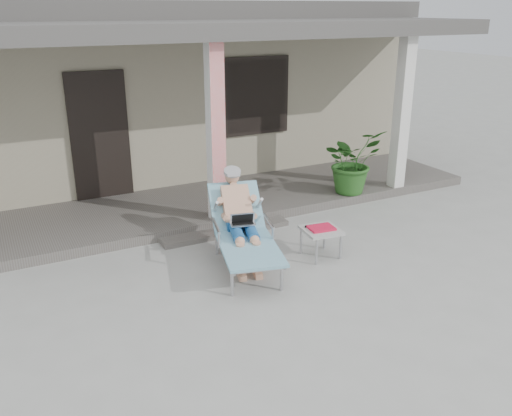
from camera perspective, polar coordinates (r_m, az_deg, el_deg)
ground at (r=6.66m, az=3.45°, el=-8.29°), size 60.00×60.00×0.00m
house at (r=11.99m, az=-12.70°, el=12.59°), size 10.40×5.40×3.30m
porch_deck at (r=9.11m, az=-6.15°, el=0.25°), size 10.00×2.00×0.15m
porch_overhang at (r=8.52m, az=-6.72°, el=17.53°), size 10.00×2.30×2.85m
porch_step at (r=8.13m, az=-3.17°, el=-2.48°), size 2.00×0.30×0.07m
lounger at (r=7.00m, az=-1.51°, el=-0.11°), size 1.12×1.92×1.20m
side_table at (r=7.33m, az=6.87°, el=-2.48°), size 0.53×0.53×0.43m
potted_palm at (r=9.49m, az=10.05°, el=4.87°), size 1.07×0.95×1.11m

